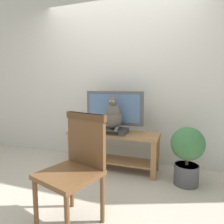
% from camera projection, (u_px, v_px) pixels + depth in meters
% --- Properties ---
extents(ground_plane, '(12.00, 12.00, 0.00)m').
position_uv_depth(ground_plane, '(96.00, 186.00, 2.45)').
color(ground_plane, '#ADA393').
extents(back_wall, '(7.00, 0.12, 2.80)m').
position_uv_depth(back_wall, '(121.00, 73.00, 3.22)').
color(back_wall, beige).
rests_on(back_wall, ground).
extents(tv_stand, '(1.30, 0.41, 0.55)m').
position_uv_depth(tv_stand, '(113.00, 144.00, 2.93)').
color(tv_stand, olive).
rests_on(tv_stand, ground).
extents(tv, '(0.84, 0.20, 0.58)m').
position_uv_depth(tv, '(114.00, 110.00, 2.91)').
color(tv, '#4C4C51').
rests_on(tv, tv_stand).
extents(media_box, '(0.36, 0.28, 0.07)m').
position_uv_depth(media_box, '(114.00, 131.00, 2.80)').
color(media_box, '#2D2D30').
rests_on(media_box, tv_stand).
extents(cat, '(0.23, 0.31, 0.48)m').
position_uv_depth(cat, '(114.00, 116.00, 2.76)').
color(cat, '#514C47').
rests_on(cat, media_box).
extents(wooden_chair, '(0.57, 0.58, 0.96)m').
position_uv_depth(wooden_chair, '(77.00, 161.00, 1.78)').
color(wooden_chair, brown).
rests_on(wooden_chair, ground).
extents(book_stack, '(0.25, 0.19, 0.06)m').
position_uv_depth(book_stack, '(81.00, 128.00, 3.00)').
color(book_stack, '#2D2D33').
rests_on(book_stack, tv_stand).
extents(potted_plant, '(0.40, 0.40, 0.71)m').
position_uv_depth(potted_plant, '(187.00, 152.00, 2.45)').
color(potted_plant, '#47474C').
rests_on(potted_plant, ground).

